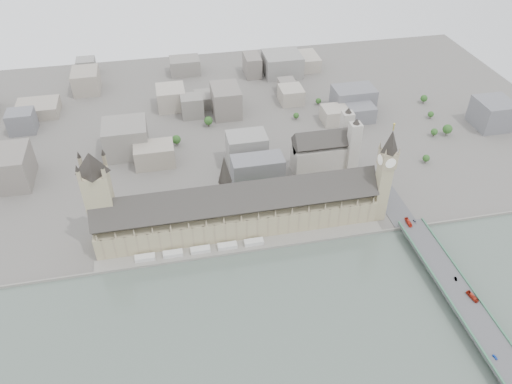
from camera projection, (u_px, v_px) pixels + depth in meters
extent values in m
plane|color=#595651|center=(242.00, 242.00, 470.33)|extent=(900.00, 900.00, 0.00)
cube|color=slate|center=(245.00, 251.00, 457.84)|extent=(600.00, 1.50, 3.00)
cube|color=slate|center=(243.00, 246.00, 463.93)|extent=(270.00, 15.00, 2.00)
cube|color=silver|center=(145.00, 258.00, 448.13)|extent=(18.00, 7.00, 4.00)
cube|color=silver|center=(173.00, 254.00, 452.11)|extent=(18.00, 7.00, 4.00)
cube|color=silver|center=(200.00, 250.00, 456.09)|extent=(18.00, 7.00, 4.00)
cube|color=silver|center=(227.00, 246.00, 460.07)|extent=(18.00, 7.00, 4.00)
cube|color=silver|center=(254.00, 242.00, 464.06)|extent=(18.00, 7.00, 4.00)
cube|color=gray|center=(238.00, 218.00, 478.02)|extent=(265.00, 40.00, 25.00)
cube|color=#2B2926|center=(237.00, 200.00, 464.08)|extent=(265.00, 40.73, 40.73)
cube|color=gray|center=(381.00, 192.00, 479.33)|extent=(12.00, 12.00, 62.00)
cube|color=#84775B|center=(388.00, 159.00, 455.25)|extent=(14.00, 14.00, 16.00)
cylinder|color=white|center=(395.00, 158.00, 456.40)|extent=(0.60, 10.00, 10.00)
cylinder|color=white|center=(380.00, 160.00, 454.10)|extent=(0.60, 10.00, 10.00)
cylinder|color=white|center=(384.00, 155.00, 460.80)|extent=(10.00, 0.60, 10.00)
cylinder|color=white|center=(391.00, 163.00, 449.70)|extent=(10.00, 0.60, 10.00)
cone|color=#292520|center=(391.00, 141.00, 443.52)|extent=(17.00, 17.00, 22.00)
cylinder|color=yellow|center=(394.00, 128.00, 434.88)|extent=(1.00, 1.00, 6.00)
sphere|color=yellow|center=(394.00, 124.00, 432.72)|extent=(2.00, 2.00, 2.00)
cone|color=#84775B|center=(393.00, 143.00, 453.88)|extent=(2.40, 2.40, 8.00)
cone|color=#84775B|center=(380.00, 145.00, 451.81)|extent=(2.40, 2.40, 8.00)
cone|color=#84775B|center=(400.00, 151.00, 443.87)|extent=(2.40, 2.40, 8.00)
cone|color=#84775B|center=(386.00, 153.00, 441.80)|extent=(2.40, 2.40, 8.00)
cube|color=gray|center=(102.00, 209.00, 446.23)|extent=(23.00, 23.00, 80.00)
cone|color=#292520|center=(91.00, 163.00, 415.36)|extent=(30.00, 30.00, 20.00)
cylinder|color=#84775B|center=(226.00, 190.00, 462.22)|extent=(12.00, 12.00, 20.00)
cone|color=#292520|center=(225.00, 169.00, 447.40)|extent=(13.00, 13.00, 28.00)
cube|color=#474749|center=(447.00, 280.00, 425.55)|extent=(25.00, 325.00, 10.25)
cube|color=#A8A397|center=(320.00, 158.00, 549.74)|extent=(60.00, 28.00, 34.00)
cube|color=#2B2926|center=(321.00, 141.00, 536.16)|extent=(60.00, 28.28, 28.28)
cube|color=#A8A397|center=(345.00, 138.00, 554.82)|extent=(12.00, 12.00, 64.00)
cube|color=#A8A397|center=(353.00, 150.00, 536.33)|extent=(12.00, 12.00, 64.00)
imported|color=red|center=(408.00, 222.00, 474.10)|extent=(3.15, 12.07, 3.34)
imported|color=#A42514|center=(472.00, 296.00, 402.98)|extent=(4.92, 12.16, 3.30)
imported|color=blue|center=(495.00, 357.00, 360.04)|extent=(2.54, 4.67, 1.51)
imported|color=gray|center=(456.00, 279.00, 419.14)|extent=(2.61, 4.46, 1.39)
imported|color=gray|center=(415.00, 221.00, 476.58)|extent=(2.24, 4.59, 1.28)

